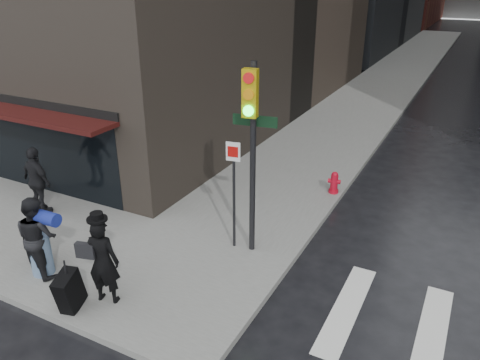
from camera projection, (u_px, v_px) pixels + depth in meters
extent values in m
plane|color=black|center=(172.00, 286.00, 9.96)|extent=(140.00, 140.00, 0.00)
cube|color=slate|center=(401.00, 70.00, 31.82)|extent=(4.00, 50.00, 0.15)
cube|color=silver|center=(347.00, 308.00, 9.29)|extent=(0.50, 3.00, 0.01)
cube|color=silver|center=(432.00, 334.00, 8.62)|extent=(0.50, 3.00, 0.01)
cube|color=black|center=(16.00, 144.00, 14.00)|extent=(8.00, 0.12, 2.60)
cube|color=black|center=(4.00, 98.00, 13.37)|extent=(8.40, 0.08, 0.22)
imported|color=black|center=(103.00, 261.00, 8.95)|extent=(0.74, 0.58, 1.80)
cylinder|color=black|center=(97.00, 219.00, 8.58)|extent=(0.38, 0.38, 0.05)
cylinder|color=black|center=(97.00, 216.00, 8.55)|extent=(0.24, 0.24, 0.14)
cube|color=black|center=(85.00, 250.00, 8.86)|extent=(0.40, 0.21, 0.31)
cube|color=black|center=(69.00, 291.00, 8.88)|extent=(0.47, 0.75, 0.91)
cylinder|color=black|center=(66.00, 270.00, 8.68)|extent=(0.04, 0.04, 0.42)
imported|color=black|center=(37.00, 237.00, 9.78)|extent=(0.96, 0.80, 1.81)
cube|color=black|center=(36.00, 242.00, 10.29)|extent=(0.58, 0.36, 0.34)
cylinder|color=navy|center=(47.00, 218.00, 9.52)|extent=(0.55, 0.31, 0.29)
imported|color=black|center=(37.00, 181.00, 12.33)|extent=(1.14, 0.60, 1.86)
cylinder|color=black|center=(253.00, 163.00, 10.15)|extent=(0.13, 0.13, 4.36)
cube|color=#C1A40C|center=(250.00, 93.00, 9.30)|extent=(0.33, 0.24, 0.98)
cylinder|color=red|center=(249.00, 78.00, 9.07)|extent=(0.22, 0.09, 0.22)
cylinder|color=orange|center=(249.00, 95.00, 9.20)|extent=(0.22, 0.09, 0.22)
cylinder|color=#19E533|center=(248.00, 111.00, 9.34)|extent=(0.22, 0.09, 0.22)
cylinder|color=black|center=(234.00, 196.00, 10.63)|extent=(0.07, 0.07, 2.61)
cube|color=white|center=(233.00, 152.00, 10.16)|extent=(0.33, 0.07, 0.44)
cube|color=black|center=(255.00, 121.00, 9.84)|extent=(0.97, 0.19, 0.24)
cylinder|color=#B10A1E|center=(333.00, 191.00, 13.83)|extent=(0.29, 0.29, 0.09)
cylinder|color=#B10A1E|center=(334.00, 184.00, 13.73)|extent=(0.22, 0.22, 0.54)
sphere|color=#B10A1E|center=(335.00, 175.00, 13.62)|extent=(0.20, 0.20, 0.20)
cylinder|color=#B10A1E|center=(334.00, 181.00, 13.70)|extent=(0.38, 0.17, 0.13)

